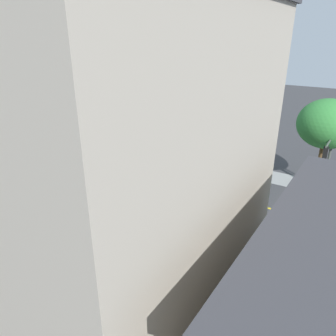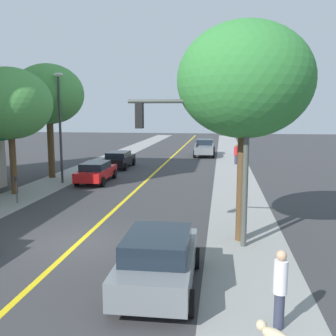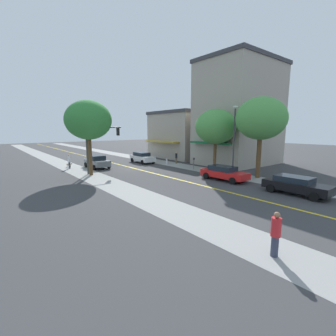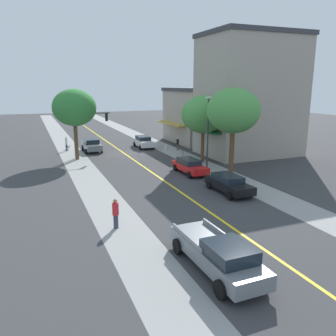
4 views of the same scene
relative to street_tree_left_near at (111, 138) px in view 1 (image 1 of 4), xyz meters
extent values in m
plane|color=#38383A|center=(7.03, -13.06, -5.94)|extent=(140.00, 140.00, 0.00)
cube|color=gray|center=(0.92, -13.06, -5.93)|extent=(2.92, 126.00, 0.01)
cube|color=gray|center=(13.15, -13.06, -5.93)|extent=(2.92, 126.00, 0.01)
cube|color=yellow|center=(7.03, -13.06, -5.94)|extent=(0.20, 126.00, 0.00)
cube|color=#A39989|center=(-6.99, -7.53, 0.90)|extent=(11.05, 8.16, 13.67)
cube|color=#196638|center=(-0.99, -7.53, -2.75)|extent=(0.94, 6.20, 0.24)
cylinder|color=brown|center=(0.00, 0.00, -3.88)|extent=(0.46, 0.46, 4.12)
ellipsoid|color=#4C9947|center=(0.00, 0.00, 0.03)|extent=(4.95, 4.95, 4.21)
cylinder|color=brown|center=(0.24, -5.55, -4.22)|extent=(0.37, 0.37, 3.43)
ellipsoid|color=#4C9947|center=(0.24, -5.55, -0.72)|extent=(4.76, 4.76, 4.04)
cylinder|color=brown|center=(12.93, -11.97, -3.91)|extent=(0.38, 0.38, 4.06)
ellipsoid|color=#337F38|center=(12.93, -11.97, -0.07)|extent=(4.81, 4.81, 4.09)
cylinder|color=silver|center=(1.54, -13.20, -5.63)|extent=(0.24, 0.24, 0.61)
sphere|color=silver|center=(1.54, -13.20, -5.26)|extent=(0.22, 0.22, 0.22)
cylinder|color=silver|center=(1.37, -13.20, -5.60)|extent=(0.10, 0.10, 0.10)
cylinder|color=silver|center=(1.71, -13.20, -5.60)|extent=(0.10, 0.10, 0.10)
cylinder|color=#4C4C51|center=(1.60, -7.71, -5.35)|extent=(0.07, 0.07, 1.18)
cube|color=#2D2D33|center=(1.60, -7.71, -4.63)|extent=(0.12, 0.18, 0.26)
cylinder|color=#474C47|center=(13.01, -12.62, -3.11)|extent=(0.20, 0.20, 5.67)
cylinder|color=#474C47|center=(10.93, -12.62, -0.81)|extent=(4.15, 0.14, 0.14)
cube|color=black|center=(9.26, -12.62, -1.31)|extent=(0.26, 0.32, 0.90)
sphere|color=red|center=(9.26, -12.62, -1.01)|extent=(0.20, 0.20, 0.20)
sphere|color=yellow|center=(9.26, -12.62, -1.31)|extent=(0.20, 0.20, 0.20)
sphere|color=green|center=(9.26, -12.62, -1.61)|extent=(0.20, 0.20, 0.20)
cylinder|color=#38383D|center=(1.60, -1.92, -2.46)|extent=(0.16, 0.16, 6.96)
ellipsoid|color=silver|center=(1.60, -1.92, 1.18)|extent=(0.70, 0.36, 0.24)
cube|color=red|center=(3.78, -1.27, -5.32)|extent=(1.86, 4.75, 0.60)
cube|color=#19232D|center=(3.78, -1.50, -4.78)|extent=(1.58, 2.58, 0.47)
cylinder|color=black|center=(2.87, 0.26, -5.62)|extent=(0.24, 0.65, 0.64)
cylinder|color=black|center=(4.58, 0.31, -5.62)|extent=(0.24, 0.65, 0.64)
cylinder|color=black|center=(2.97, -2.84, -5.62)|extent=(0.24, 0.65, 0.64)
cylinder|color=black|center=(4.68, -2.79, -5.62)|extent=(0.24, 0.65, 0.64)
cube|color=black|center=(3.56, 5.40, -5.31)|extent=(1.88, 4.74, 0.63)
cube|color=#19232D|center=(3.56, 5.17, -4.77)|extent=(1.63, 2.57, 0.44)
cylinder|color=black|center=(2.63, 6.95, -5.62)|extent=(0.23, 0.64, 0.64)
cylinder|color=black|center=(4.45, 6.97, -5.62)|extent=(0.23, 0.64, 0.64)
cylinder|color=black|center=(2.66, 3.84, -5.62)|extent=(0.23, 0.64, 0.64)
cylinder|color=black|center=(4.49, 3.85, -5.62)|extent=(0.23, 0.64, 0.64)
cylinder|color=black|center=(2.67, -14.95, -5.62)|extent=(0.24, 0.65, 0.64)
cube|color=slate|center=(10.35, 15.29, -5.18)|extent=(2.02, 6.07, 0.71)
cube|color=#19232D|center=(10.33, 16.37, -4.54)|extent=(1.80, 2.21, 0.58)
cube|color=slate|center=(9.50, 14.06, -4.71)|extent=(0.16, 3.14, 0.24)
cube|color=slate|center=(11.26, 14.09, -4.71)|extent=(0.16, 3.14, 0.24)
cylinder|color=black|center=(9.36, 17.32, -5.54)|extent=(0.29, 0.80, 0.80)
cylinder|color=black|center=(11.27, 17.36, -5.54)|extent=(0.29, 0.80, 0.80)
cylinder|color=black|center=(9.43, 13.22, -5.54)|extent=(0.29, 0.80, 0.80)
cylinder|color=black|center=(11.35, 13.25, -5.54)|extent=(0.29, 0.80, 0.80)
cylinder|color=brown|center=(0.02, -12.91, -5.56)|extent=(0.24, 0.24, 0.77)
cylinder|color=black|center=(0.02, -12.91, -4.82)|extent=(0.32, 0.32, 0.70)
sphere|color=beige|center=(0.02, -12.91, -4.36)|extent=(0.22, 0.22, 0.22)
cylinder|color=#33384C|center=(13.49, 8.92, -5.53)|extent=(0.28, 0.28, 0.83)
cylinder|color=red|center=(13.49, 8.92, -4.73)|extent=(0.38, 0.38, 0.75)
sphere|color=#936B4C|center=(13.49, 8.92, -4.24)|extent=(0.23, 0.23, 0.23)
camera|label=1|loc=(-15.29, -14.90, 6.61)|focal=33.52mm
camera|label=2|loc=(12.16, -26.05, -1.14)|focal=40.99mm
camera|label=3|loc=(22.15, 13.15, -0.99)|focal=25.48mm
camera|label=4|loc=(17.79, 27.91, 2.35)|focal=37.04mm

